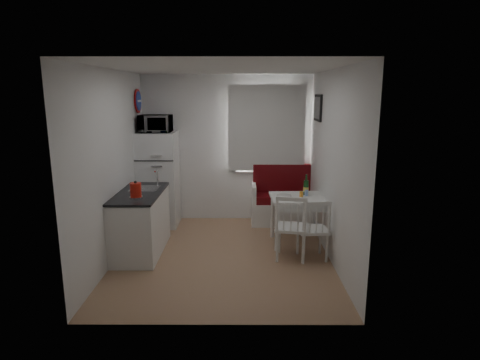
# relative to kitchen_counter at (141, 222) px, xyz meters

# --- Properties ---
(floor) EXTENTS (3.00, 3.50, 0.02)m
(floor) POSITION_rel_kitchen_counter_xyz_m (1.20, -0.16, -0.46)
(floor) COLOR tan
(floor) RESTS_ON ground
(ceiling) EXTENTS (3.00, 3.50, 0.02)m
(ceiling) POSITION_rel_kitchen_counter_xyz_m (1.20, -0.16, 2.14)
(ceiling) COLOR white
(ceiling) RESTS_ON wall_back
(wall_back) EXTENTS (3.00, 0.02, 2.60)m
(wall_back) POSITION_rel_kitchen_counter_xyz_m (1.20, 1.59, 0.84)
(wall_back) COLOR white
(wall_back) RESTS_ON floor
(wall_front) EXTENTS (3.00, 0.02, 2.60)m
(wall_front) POSITION_rel_kitchen_counter_xyz_m (1.20, -1.91, 0.84)
(wall_front) COLOR white
(wall_front) RESTS_ON floor
(wall_left) EXTENTS (0.02, 3.50, 2.60)m
(wall_left) POSITION_rel_kitchen_counter_xyz_m (-0.30, -0.16, 0.84)
(wall_left) COLOR white
(wall_left) RESTS_ON floor
(wall_right) EXTENTS (0.02, 3.50, 2.60)m
(wall_right) POSITION_rel_kitchen_counter_xyz_m (2.70, -0.16, 0.84)
(wall_right) COLOR white
(wall_right) RESTS_ON floor
(window) EXTENTS (1.22, 0.06, 1.47)m
(window) POSITION_rel_kitchen_counter_xyz_m (1.90, 1.56, 1.17)
(window) COLOR white
(window) RESTS_ON wall_back
(curtain) EXTENTS (1.35, 0.02, 1.50)m
(curtain) POSITION_rel_kitchen_counter_xyz_m (1.90, 1.49, 1.22)
(curtain) COLOR silver
(curtain) RESTS_ON wall_back
(kitchen_counter) EXTENTS (0.62, 1.32, 1.16)m
(kitchen_counter) POSITION_rel_kitchen_counter_xyz_m (0.00, 0.00, 0.00)
(kitchen_counter) COLOR white
(kitchen_counter) RESTS_ON floor
(wall_sign) EXTENTS (0.03, 0.40, 0.40)m
(wall_sign) POSITION_rel_kitchen_counter_xyz_m (-0.27, 1.29, 1.69)
(wall_sign) COLOR #1C3EAA
(wall_sign) RESTS_ON wall_left
(picture_frame) EXTENTS (0.04, 0.52, 0.42)m
(picture_frame) POSITION_rel_kitchen_counter_xyz_m (2.67, 0.94, 1.59)
(picture_frame) COLOR black
(picture_frame) RESTS_ON wall_right
(bench) EXTENTS (1.44, 0.56, 1.03)m
(bench) POSITION_rel_kitchen_counter_xyz_m (2.36, 1.36, -0.11)
(bench) COLOR white
(bench) RESTS_ON floor
(dining_table) EXTENTS (1.02, 0.73, 0.75)m
(dining_table) POSITION_rel_kitchen_counter_xyz_m (2.41, 0.34, 0.21)
(dining_table) COLOR white
(dining_table) RESTS_ON floor
(chair_left) EXTENTS (0.51, 0.49, 0.50)m
(chair_left) POSITION_rel_kitchen_counter_xyz_m (2.16, -0.33, 0.12)
(chair_left) COLOR white
(chair_left) RESTS_ON floor
(chair_right) EXTENTS (0.45, 0.43, 0.47)m
(chair_right) POSITION_rel_kitchen_counter_xyz_m (2.45, -0.32, 0.08)
(chair_right) COLOR white
(chair_right) RESTS_ON floor
(fridge) EXTENTS (0.65, 0.65, 1.63)m
(fridge) POSITION_rel_kitchen_counter_xyz_m (0.02, 1.24, 0.36)
(fridge) COLOR white
(fridge) RESTS_ON floor
(microwave) EXTENTS (0.53, 0.36, 0.29)m
(microwave) POSITION_rel_kitchen_counter_xyz_m (0.02, 1.19, 1.32)
(microwave) COLOR white
(microwave) RESTS_ON fridge
(kettle) EXTENTS (0.18, 0.18, 0.24)m
(kettle) POSITION_rel_kitchen_counter_xyz_m (0.05, -0.36, 0.56)
(kettle) COLOR red
(kettle) RESTS_ON kitchen_counter
(wine_bottle) EXTENTS (0.08, 0.08, 0.32)m
(wine_bottle) POSITION_rel_kitchen_counter_xyz_m (2.45, 0.44, 0.45)
(wine_bottle) COLOR #133C16
(wine_bottle) RESTS_ON dining_table
(drinking_glass_orange) EXTENTS (0.06, 0.06, 0.09)m
(drinking_glass_orange) POSITION_rel_kitchen_counter_xyz_m (2.36, 0.29, 0.34)
(drinking_glass_orange) COLOR #FF9E2A
(drinking_glass_orange) RESTS_ON dining_table
(drinking_glass_blue) EXTENTS (0.06, 0.06, 0.09)m
(drinking_glass_blue) POSITION_rel_kitchen_counter_xyz_m (2.45, 0.39, 0.34)
(drinking_glass_blue) COLOR #85A9E3
(drinking_glass_blue) RESTS_ON dining_table
(plate) EXTENTS (0.22, 0.22, 0.02)m
(plate) POSITION_rel_kitchen_counter_xyz_m (2.11, 0.36, 0.30)
(plate) COLOR white
(plate) RESTS_ON dining_table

